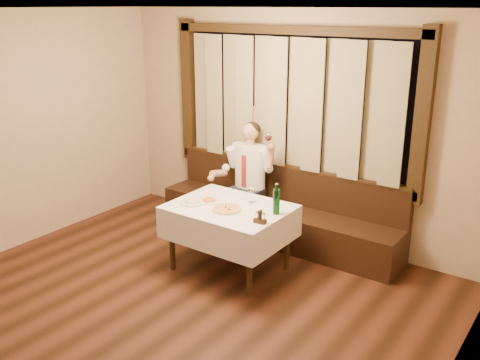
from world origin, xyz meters
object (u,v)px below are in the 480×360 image
Objects in this scene: green_bottle at (276,201)px; cruet_caddy at (260,219)px; seated_man at (247,171)px; banquette at (278,215)px; pasta_red at (209,199)px; dining_table at (229,215)px; pizza at (227,209)px; pasta_cream at (193,200)px.

green_bottle is 2.44× the size of cruet_caddy.
seated_man reaches higher than cruet_caddy.
cruet_caddy is (0.53, -1.22, 0.49)m from banquette.
seated_man reaches higher than pasta_red.
pizza is at bearing -65.83° from dining_table.
dining_table is 0.44m from pasta_cream.
pizza is (0.05, -1.14, 0.46)m from banquette.
pasta_cream reaches higher than dining_table.
cruet_caddy reaches higher than pizza.
seated_man reaches higher than green_bottle.
cruet_caddy is at bearing -12.63° from pasta_red.
pasta_cream reaches higher than pasta_red.
pasta_red is 0.81m from cruet_caddy.
banquette is at bearing 72.08° from pasta_cream.
green_bottle is 0.32m from cruet_caddy.
seated_man is at bearing 124.98° from cruet_caddy.
pasta_cream is at bearing -157.51° from dining_table.
pasta_cream is 0.91m from cruet_caddy.
dining_table is at bearing -90.00° from banquette.
dining_table is 9.30× the size of cruet_caddy.
banquette is 1.23m from pizza.
dining_table is at bearing 5.05° from pasta_red.
pasta_red is 0.97m from seated_man.
pasta_red is (-0.32, 0.10, 0.02)m from pizza.
pizza is 0.98× the size of green_bottle.
seated_man reaches higher than banquette.
banquette reaches higher than pasta_red.
dining_table is at bearing 114.17° from pizza.
pasta_red is (-0.26, -0.02, 0.14)m from dining_table.
cruet_caddy is at bearing -9.72° from pizza.
pasta_red is 0.86× the size of pasta_cream.
dining_table is at bearing -168.83° from green_bottle.
pasta_red reaches higher than dining_table.
pasta_red is at bearing -174.95° from dining_table.
seated_man is at bearing 98.90° from pasta_red.
dining_table is 0.30m from pasta_red.
cruet_caddy is (0.00, -0.31, -0.09)m from green_bottle.
green_bottle is (0.91, 0.26, 0.10)m from pasta_cream.
pasta_cream is at bearing -88.42° from seated_man.
cruet_caddy reaches higher than pasta_cream.
pizza is 0.33m from pasta_red.
dining_table is at bearing 154.52° from cruet_caddy.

